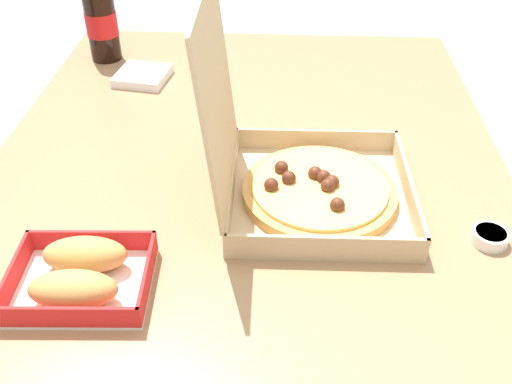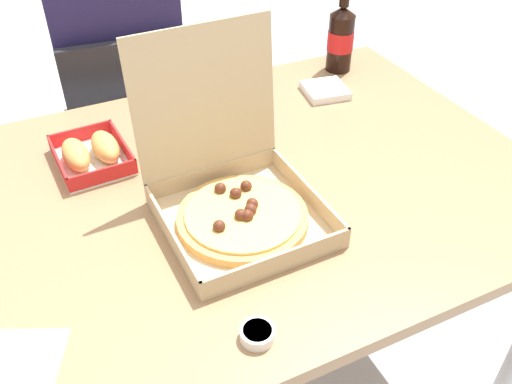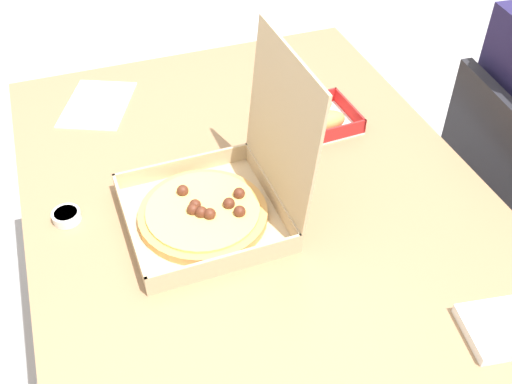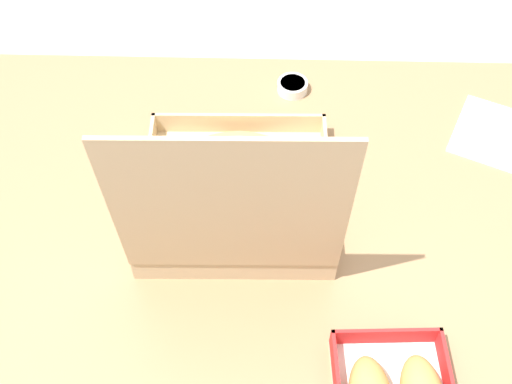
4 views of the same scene
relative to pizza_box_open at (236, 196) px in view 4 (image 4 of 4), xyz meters
name	(u,v)px [view 4 (image 4 of 4)]	position (x,y,z in m)	size (l,w,h in m)	color
dining_table	(219,290)	(0.02, 0.10, -0.12)	(1.36, 0.94, 0.72)	#997551
pizza_box_open	(236,196)	(0.00, 0.00, 0.00)	(0.30, 0.33, 0.34)	tan
dipping_sauce_cup	(293,86)	(-0.09, -0.29, -0.04)	(0.06, 0.06, 0.02)	white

